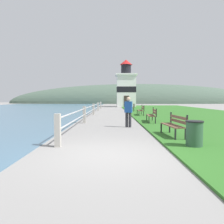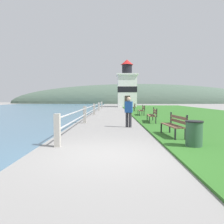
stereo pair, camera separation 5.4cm
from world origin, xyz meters
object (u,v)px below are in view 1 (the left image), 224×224
at_px(park_bench_midway, 153,114).
at_px(lighthouse, 127,87).
at_px(park_bench_by_lighthouse, 133,107).
at_px(person_strolling, 129,111).
at_px(trash_bin, 195,134).
at_px(park_bench_near, 175,124).
at_px(park_bench_far, 142,110).

height_order(park_bench_midway, lighthouse, lighthouse).
height_order(park_bench_midway, park_bench_by_lighthouse, same).
distance_m(person_strolling, trash_bin, 5.14).
xyz_separation_m(park_bench_near, park_bench_midway, (0.06, 5.07, 0.00)).
xyz_separation_m(park_bench_midway, person_strolling, (-1.64, -2.07, 0.33)).
distance_m(park_bench_near, park_bench_far, 10.71).
xyz_separation_m(park_bench_far, lighthouse, (-0.04, 20.55, 2.98)).
xyz_separation_m(park_bench_near, person_strolling, (-1.58, 3.00, 0.33)).
relative_size(park_bench_midway, trash_bin, 2.32).
distance_m(lighthouse, person_strolling, 28.43).
xyz_separation_m(park_bench_far, person_strolling, (-1.71, -7.71, 0.33)).
distance_m(park_bench_midway, lighthouse, 26.36).
height_order(lighthouse, person_strolling, lighthouse).
bearing_deg(person_strolling, trash_bin, -145.60).
bearing_deg(park_bench_far, trash_bin, 91.53).
bearing_deg(lighthouse, park_bench_far, -89.88).
distance_m(park_bench_far, person_strolling, 7.90).
distance_m(park_bench_near, lighthouse, 31.40).
height_order(park_bench_far, person_strolling, person_strolling).
bearing_deg(person_strolling, park_bench_midway, -23.09).
xyz_separation_m(lighthouse, trash_bin, (-0.01, -33.10, -3.09)).
xyz_separation_m(person_strolling, trash_bin, (1.66, -4.84, -0.44)).
distance_m(park_bench_by_lighthouse, person_strolling, 13.83).
relative_size(park_bench_near, park_bench_midway, 0.88).
distance_m(park_bench_near, park_bench_by_lighthouse, 16.75).
distance_m(park_bench_by_lighthouse, trash_bin, 18.58).
height_order(park_bench_midway, park_bench_far, same).
height_order(park_bench_far, trash_bin, park_bench_far).
bearing_deg(lighthouse, park_bench_midway, -90.06).
xyz_separation_m(park_bench_by_lighthouse, lighthouse, (0.15, 14.52, 2.97)).
bearing_deg(park_bench_far, park_bench_midway, 91.07).
distance_m(park_bench_midway, park_bench_by_lighthouse, 11.68).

